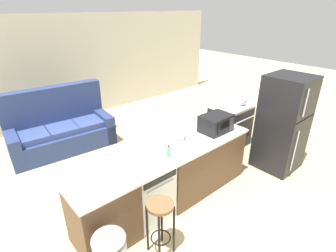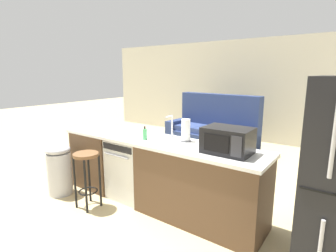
# 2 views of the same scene
# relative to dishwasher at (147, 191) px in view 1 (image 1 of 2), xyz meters

# --- Properties ---
(ground_plane) EXTENTS (24.00, 24.00, 0.00)m
(ground_plane) POSITION_rel_dishwasher_xyz_m (0.25, 0.00, -0.42)
(ground_plane) COLOR tan
(wall_back) EXTENTS (10.00, 0.06, 2.60)m
(wall_back) POSITION_rel_dishwasher_xyz_m (0.55, 4.20, 0.88)
(wall_back) COLOR beige
(wall_back) RESTS_ON ground_plane
(kitchen_counter) EXTENTS (2.94, 0.66, 0.90)m
(kitchen_counter) POSITION_rel_dishwasher_xyz_m (0.49, 0.00, -0.00)
(kitchen_counter) COLOR brown
(kitchen_counter) RESTS_ON ground_plane
(dishwasher) EXTENTS (0.58, 0.61, 0.84)m
(dishwasher) POSITION_rel_dishwasher_xyz_m (0.00, 0.00, 0.00)
(dishwasher) COLOR white
(dishwasher) RESTS_ON ground_plane
(stove_range) EXTENTS (0.76, 0.68, 0.90)m
(stove_range) POSITION_rel_dishwasher_xyz_m (2.60, 0.55, 0.03)
(stove_range) COLOR black
(stove_range) RESTS_ON ground_plane
(refrigerator) EXTENTS (0.72, 0.73, 1.73)m
(refrigerator) POSITION_rel_dishwasher_xyz_m (2.60, -0.55, 0.44)
(refrigerator) COLOR black
(refrigerator) RESTS_ON ground_plane
(microwave) EXTENTS (0.50, 0.37, 0.28)m
(microwave) POSITION_rel_dishwasher_xyz_m (1.40, -0.00, 0.62)
(microwave) COLOR black
(microwave) RESTS_ON kitchen_counter
(sink_faucet) EXTENTS (0.07, 0.18, 0.30)m
(sink_faucet) POSITION_rel_dishwasher_xyz_m (0.52, 0.21, 0.61)
(sink_faucet) COLOR silver
(sink_faucet) RESTS_ON kitchen_counter
(paper_towel_roll) EXTENTS (0.14, 0.14, 0.28)m
(paper_towel_roll) POSITION_rel_dishwasher_xyz_m (0.78, 0.16, 0.62)
(paper_towel_roll) COLOR #4C4C51
(paper_towel_roll) RESTS_ON kitchen_counter
(soap_bottle) EXTENTS (0.06, 0.06, 0.18)m
(soap_bottle) POSITION_rel_dishwasher_xyz_m (0.31, -0.09, 0.55)
(soap_bottle) COLOR #4CB266
(soap_bottle) RESTS_ON kitchen_counter
(kettle) EXTENTS (0.21, 0.17, 0.19)m
(kettle) POSITION_rel_dishwasher_xyz_m (2.77, 0.42, 0.56)
(kettle) COLOR #B2B2B7
(kettle) RESTS_ON stove_range
(bar_stool) EXTENTS (0.32, 0.32, 0.74)m
(bar_stool) POSITION_rel_dishwasher_xyz_m (-0.25, -0.59, 0.11)
(bar_stool) COLOR brown
(bar_stool) RESTS_ON ground_plane
(couch) EXTENTS (2.07, 1.07, 1.27)m
(couch) POSITION_rel_dishwasher_xyz_m (-0.15, 2.82, -0.03)
(couch) COLOR navy
(couch) RESTS_ON ground_plane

